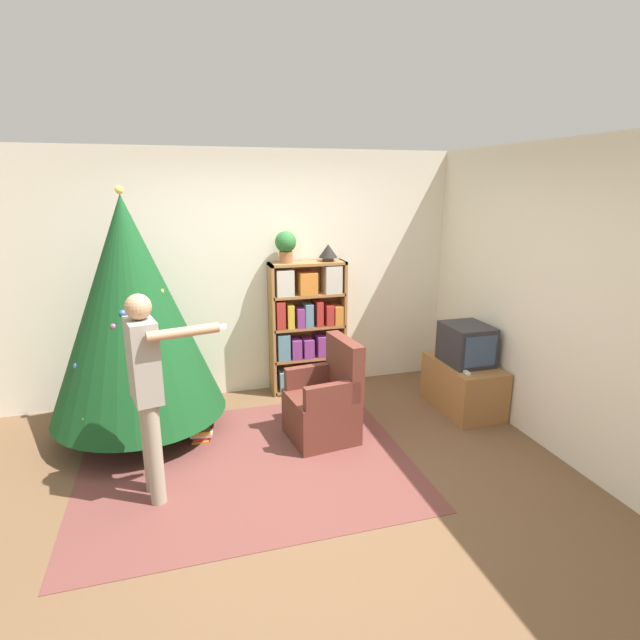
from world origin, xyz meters
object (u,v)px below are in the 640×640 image
(christmas_tree, at_px, (131,309))
(standing_person, at_px, (147,382))
(armchair, at_px, (325,404))
(table_lamp, at_px, (328,252))
(television, at_px, (466,344))
(bookshelf, at_px, (308,328))
(potted_plant, at_px, (286,245))

(christmas_tree, bearing_deg, standing_person, -82.06)
(armchair, height_order, table_lamp, table_lamp)
(television, relative_size, christmas_tree, 0.22)
(bookshelf, distance_m, television, 1.67)
(television, distance_m, standing_person, 3.07)
(bookshelf, xyz_separation_m, potted_plant, (-0.23, 0.01, 0.92))
(armchair, height_order, standing_person, standing_person)
(bookshelf, height_order, christmas_tree, christmas_tree)
(standing_person, height_order, table_lamp, table_lamp)
(christmas_tree, bearing_deg, television, -6.95)
(bookshelf, bearing_deg, armchair, -97.05)
(bookshelf, height_order, television, bookshelf)
(bookshelf, distance_m, christmas_tree, 1.89)
(christmas_tree, height_order, table_lamp, christmas_tree)
(christmas_tree, bearing_deg, bookshelf, 17.47)
(television, bearing_deg, armchair, -173.19)
(television, xyz_separation_m, christmas_tree, (-3.13, 0.38, 0.49))
(armchair, bearing_deg, bookshelf, 166.05)
(potted_plant, bearing_deg, bookshelf, -1.77)
(christmas_tree, xyz_separation_m, potted_plant, (1.51, 0.56, 0.45))
(christmas_tree, xyz_separation_m, armchair, (1.61, -0.56, -0.87))
(standing_person, relative_size, potted_plant, 4.68)
(television, bearing_deg, bookshelf, 146.18)
(television, distance_m, potted_plant, 2.10)
(television, height_order, potted_plant, potted_plant)
(potted_plant, bearing_deg, armchair, -85.07)
(potted_plant, bearing_deg, table_lamp, -0.00)
(bookshelf, height_order, armchair, bookshelf)
(christmas_tree, distance_m, potted_plant, 1.67)
(television, distance_m, table_lamp, 1.72)
(armchair, xyz_separation_m, standing_person, (-1.46, -0.51, 0.58))
(television, relative_size, potted_plant, 1.50)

